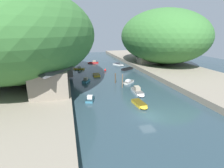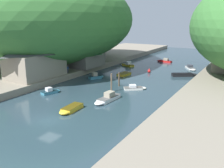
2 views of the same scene
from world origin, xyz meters
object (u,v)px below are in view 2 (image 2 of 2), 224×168
(boat_navy_launch, at_px, (107,99))
(boat_open_rowboat, at_px, (164,61))
(boat_moored_right, at_px, (51,91))
(boat_mid_channel, at_px, (70,109))
(boat_far_upstream, at_px, (191,68))
(boat_far_right_bank, at_px, (125,74))
(boat_white_cruiser, at_px, (96,77))
(boat_small_dinghy, at_px, (127,65))
(person_on_quay, at_px, (68,69))
(boat_cabin_cruiser, at_px, (185,75))
(boat_red_skiff, at_px, (135,88))
(boathouse_shed, at_px, (84,57))
(waterfront_building, at_px, (35,60))
(channel_buoy_near, at_px, (149,71))

(boat_navy_launch, bearing_deg, boat_open_rowboat, -80.62)
(boat_moored_right, bearing_deg, boat_mid_channel, -14.10)
(boat_far_upstream, bearing_deg, boat_far_right_bank, 21.95)
(boat_open_rowboat, bearing_deg, boat_white_cruiser, 176.18)
(boat_navy_launch, distance_m, boat_small_dinghy, 32.50)
(boat_far_upstream, bearing_deg, boat_mid_channel, 49.48)
(person_on_quay, bearing_deg, boat_white_cruiser, -58.56)
(boat_mid_channel, relative_size, boat_cabin_cruiser, 0.79)
(boat_navy_launch, height_order, boat_red_skiff, boat_navy_launch)
(boat_mid_channel, distance_m, person_on_quay, 21.43)
(boat_cabin_cruiser, relative_size, boat_small_dinghy, 1.27)
(boat_white_cruiser, height_order, person_on_quay, person_on_quay)
(boat_cabin_cruiser, bearing_deg, boathouse_shed, -106.20)
(boat_far_upstream, bearing_deg, boat_moored_right, 35.19)
(waterfront_building, distance_m, boat_far_right_bank, 21.54)
(boat_mid_channel, bearing_deg, boathouse_shed, -62.18)
(boat_white_cruiser, bearing_deg, boat_red_skiff, 13.34)
(boat_red_skiff, height_order, boat_far_upstream, boat_far_upstream)
(boat_cabin_cruiser, distance_m, boat_red_skiff, 17.33)
(boat_white_cruiser, bearing_deg, channel_buoy_near, 86.84)
(boat_red_skiff, bearing_deg, person_on_quay, -130.17)
(waterfront_building, relative_size, boat_red_skiff, 2.81)
(channel_buoy_near, xyz_separation_m, person_on_quay, (-13.86, -15.28, 1.86))
(boat_moored_right, relative_size, boat_far_upstream, 0.69)
(boat_small_dinghy, relative_size, person_on_quay, 2.80)
(waterfront_building, bearing_deg, boat_open_rowboat, 69.11)
(boathouse_shed, height_order, boat_cabin_cruiser, boathouse_shed)
(channel_buoy_near, bearing_deg, boat_far_upstream, 51.47)
(boat_white_cruiser, bearing_deg, waterfront_building, -100.31)
(channel_buoy_near, bearing_deg, boat_navy_launch, -84.51)
(boathouse_shed, distance_m, boat_red_skiff, 21.25)
(channel_buoy_near, bearing_deg, boat_red_skiff, -77.62)
(boat_cabin_cruiser, height_order, boat_far_upstream, boat_far_upstream)
(waterfront_building, distance_m, boat_small_dinghy, 29.12)
(boat_moored_right, bearing_deg, boat_cabin_cruiser, 73.38)
(boat_red_skiff, bearing_deg, boat_far_right_bank, 177.36)
(boat_open_rowboat, distance_m, boat_small_dinghy, 13.73)
(channel_buoy_near, bearing_deg, boat_small_dinghy, 148.06)
(waterfront_building, height_order, boat_red_skiff, waterfront_building)
(boat_cabin_cruiser, height_order, boat_small_dinghy, boat_small_dinghy)
(boat_mid_channel, bearing_deg, boat_cabin_cruiser, -109.56)
(boat_small_dinghy, bearing_deg, boat_far_upstream, -51.09)
(boathouse_shed, height_order, boat_far_upstream, boathouse_shed)
(waterfront_building, bearing_deg, boat_navy_launch, -8.03)
(boat_cabin_cruiser, bearing_deg, boat_far_upstream, 152.56)
(boat_far_right_bank, bearing_deg, boat_moored_right, -100.00)
(waterfront_building, relative_size, boat_open_rowboat, 2.45)
(boat_far_right_bank, height_order, boat_white_cruiser, boat_white_cruiser)
(boat_cabin_cruiser, distance_m, channel_buoy_near, 9.01)
(boat_moored_right, relative_size, boat_red_skiff, 0.88)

